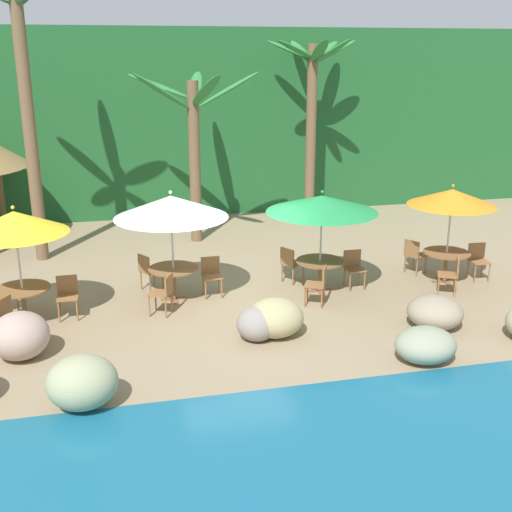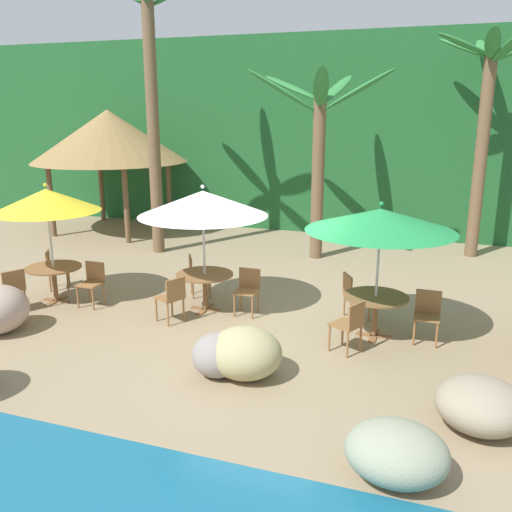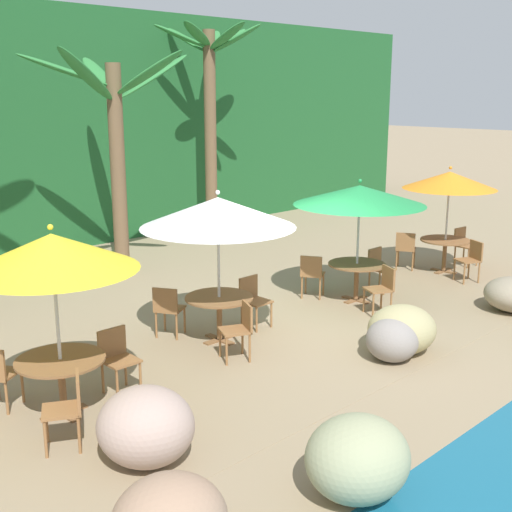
# 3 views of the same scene
# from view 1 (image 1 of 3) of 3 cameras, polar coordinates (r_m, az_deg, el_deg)

# --- Properties ---
(ground_plane) EXTENTS (120.00, 120.00, 0.00)m
(ground_plane) POSITION_cam_1_polar(r_m,az_deg,el_deg) (14.21, -1.95, -3.91)
(ground_plane) COLOR #937F60
(terrace_deck) EXTENTS (18.00, 5.20, 0.01)m
(terrace_deck) POSITION_cam_1_polar(r_m,az_deg,el_deg) (14.21, -1.95, -3.89)
(terrace_deck) COLOR #937F60
(terrace_deck) RESTS_ON ground
(foliage_backdrop) EXTENTS (28.00, 2.40, 6.00)m
(foliage_backdrop) POSITION_cam_1_polar(r_m,az_deg,el_deg) (22.23, -6.68, 11.81)
(foliage_backdrop) COLOR #1E5628
(foliage_backdrop) RESTS_ON ground
(rock_seawall) EXTENTS (17.11, 3.04, 0.85)m
(rock_seawall) POSITION_cam_1_polar(r_m,az_deg,el_deg) (11.40, -0.00, -7.60)
(rock_seawall) COLOR gray
(rock_seawall) RESTS_ON ground
(umbrella_yellow) EXTENTS (2.05, 2.05, 2.42)m
(umbrella_yellow) POSITION_cam_1_polar(r_m,az_deg,el_deg) (13.24, -20.71, 2.80)
(umbrella_yellow) COLOR silver
(umbrella_yellow) RESTS_ON ground
(dining_table_yellow) EXTENTS (1.10, 1.10, 0.74)m
(dining_table_yellow) POSITION_cam_1_polar(r_m,az_deg,el_deg) (13.66, -20.04, -3.17)
(dining_table_yellow) COLOR brown
(dining_table_yellow) RESTS_ON ground
(chair_yellow_seaward) EXTENTS (0.42, 0.43, 0.87)m
(chair_yellow_seaward) POSITION_cam_1_polar(r_m,az_deg,el_deg) (13.68, -16.43, -3.23)
(chair_yellow_seaward) COLOR olive
(chair_yellow_seaward) RESTS_ON ground
(chair_yellow_inland) EXTENTS (0.59, 0.59, 0.87)m
(chair_yellow_inland) POSITION_cam_1_polar(r_m,az_deg,el_deg) (14.39, -21.85, -2.77)
(chair_yellow_inland) COLOR olive
(chair_yellow_inland) RESTS_ON ground
(chair_yellow_left) EXTENTS (0.58, 0.57, 0.87)m
(chair_yellow_left) POSITION_cam_1_polar(r_m,az_deg,el_deg) (13.02, -21.81, -4.89)
(chair_yellow_left) COLOR olive
(chair_yellow_left) RESTS_ON ground
(umbrella_white) EXTENTS (2.44, 2.44, 2.46)m
(umbrella_white) POSITION_cam_1_polar(r_m,az_deg,el_deg) (13.70, -7.59, 4.37)
(umbrella_white) COLOR silver
(umbrella_white) RESTS_ON ground
(dining_table_white) EXTENTS (1.10, 1.10, 0.74)m
(dining_table_white) POSITION_cam_1_polar(r_m,az_deg,el_deg) (14.12, -7.34, -1.54)
(dining_table_white) COLOR brown
(dining_table_white) RESTS_ON ground
(chair_white_seaward) EXTENTS (0.43, 0.43, 0.87)m
(chair_white_seaward) POSITION_cam_1_polar(r_m,az_deg,el_deg) (14.35, -4.00, -1.54)
(chair_white_seaward) COLOR olive
(chair_white_seaward) RESTS_ON ground
(chair_white_inland) EXTENTS (0.58, 0.58, 0.87)m
(chair_white_inland) POSITION_cam_1_polar(r_m,az_deg,el_deg) (14.76, -9.58, -1.20)
(chair_white_inland) COLOR olive
(chair_white_inland) RESTS_ON ground
(chair_white_left) EXTENTS (0.57, 0.56, 0.87)m
(chair_white_left) POSITION_cam_1_polar(r_m,az_deg,el_deg) (13.37, -8.18, -3.14)
(chair_white_left) COLOR olive
(chair_white_left) RESTS_ON ground
(umbrella_green) EXTENTS (2.48, 2.48, 2.36)m
(umbrella_green) POSITION_cam_1_polar(r_m,az_deg,el_deg) (14.17, 5.89, 4.65)
(umbrella_green) COLOR silver
(umbrella_green) RESTS_ON ground
(dining_table_green) EXTENTS (1.10, 1.10, 0.74)m
(dining_table_green) POSITION_cam_1_polar(r_m,az_deg,el_deg) (14.56, 5.72, -0.87)
(dining_table_green) COLOR brown
(dining_table_green) RESTS_ON ground
(chair_green_seaward) EXTENTS (0.42, 0.43, 0.87)m
(chair_green_seaward) POSITION_cam_1_polar(r_m,az_deg,el_deg) (14.96, 8.67, -0.89)
(chair_green_seaward) COLOR olive
(chair_green_seaward) RESTS_ON ground
(chair_green_inland) EXTENTS (0.58, 0.58, 0.87)m
(chair_green_inland) POSITION_cam_1_polar(r_m,az_deg,el_deg) (15.08, 3.07, -0.56)
(chair_green_inland) COLOR olive
(chair_green_inland) RESTS_ON ground
(chair_green_left) EXTENTS (0.57, 0.56, 0.87)m
(chair_green_left) POSITION_cam_1_polar(r_m,az_deg,el_deg) (13.79, 5.63, -2.40)
(chair_green_left) COLOR olive
(chair_green_left) RESTS_ON ground
(umbrella_orange) EXTENTS (2.02, 2.02, 2.36)m
(umbrella_orange) POSITION_cam_1_polar(r_m,az_deg,el_deg) (15.40, 17.05, 5.01)
(umbrella_orange) COLOR silver
(umbrella_orange) RESTS_ON ground
(dining_table_orange) EXTENTS (1.10, 1.10, 0.74)m
(dining_table_orange) POSITION_cam_1_polar(r_m,az_deg,el_deg) (15.76, 16.58, -0.10)
(dining_table_orange) COLOR brown
(dining_table_orange) RESTS_ON ground
(chair_orange_seaward) EXTENTS (0.45, 0.46, 0.87)m
(chair_orange_seaward) POSITION_cam_1_polar(r_m,az_deg,el_deg) (16.23, 19.15, -0.21)
(chair_orange_seaward) COLOR olive
(chair_orange_seaward) RESTS_ON ground
(chair_orange_inland) EXTENTS (0.57, 0.57, 0.87)m
(chair_orange_inland) POSITION_cam_1_polar(r_m,az_deg,el_deg) (16.16, 13.87, 0.19)
(chair_orange_inland) COLOR olive
(chair_orange_inland) RESTS_ON ground
(chair_orange_left) EXTENTS (0.57, 0.57, 0.87)m
(chair_orange_left) POSITION_cam_1_polar(r_m,az_deg,el_deg) (14.99, 17.02, -1.46)
(chair_orange_left) COLOR olive
(chair_orange_left) RESTS_ON ground
(palm_tree_nearest) EXTENTS (3.15, 3.08, 7.07)m
(palm_tree_nearest) POSITION_cam_1_polar(r_m,az_deg,el_deg) (17.14, -19.92, 14.33)
(palm_tree_nearest) COLOR brown
(palm_tree_nearest) RESTS_ON ground
(palm_tree_second) EXTENTS (3.63, 3.73, 4.78)m
(palm_tree_second) POSITION_cam_1_polar(r_m,az_deg,el_deg) (18.10, -5.67, 11.22)
(palm_tree_second) COLOR brown
(palm_tree_second) RESTS_ON ground
(palm_tree_third) EXTENTS (2.81, 2.87, 5.64)m
(palm_tree_third) POSITION_cam_1_polar(r_m,az_deg,el_deg) (20.40, 5.02, 13.78)
(palm_tree_third) COLOR brown
(palm_tree_third) RESTS_ON ground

